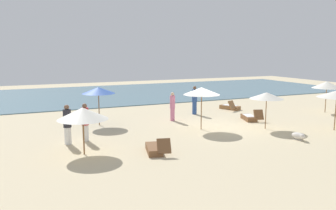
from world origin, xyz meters
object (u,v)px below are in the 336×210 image
object	(u,v)px
person_1	(172,106)
person_0	(85,122)
umbrella_1	(267,96)
dog	(299,136)
person_2	(67,124)
person_3	(195,100)
umbrella_4	(202,91)
lounger_1	(250,117)
lounger_2	(230,107)
umbrella_2	(98,90)
umbrella_3	(83,114)
umbrella_5	(327,85)
lounger_0	(155,149)

from	to	relation	value
person_1	person_0	bearing A→B (deg)	-155.31
umbrella_1	person_0	distance (m)	9.82
dog	person_1	bearing A→B (deg)	118.60
person_2	person_3	distance (m)	9.99
person_2	umbrella_4	bearing A→B (deg)	1.14
dog	umbrella_4	bearing A→B (deg)	129.19
lounger_1	lounger_2	distance (m)	4.00
umbrella_2	dog	world-z (taller)	umbrella_2
umbrella_1	umbrella_4	world-z (taller)	umbrella_4
umbrella_1	lounger_1	world-z (taller)	umbrella_1
umbrella_3	person_0	bearing A→B (deg)	77.70
umbrella_4	lounger_2	bearing A→B (deg)	42.79
umbrella_1	person_3	distance (m)	5.78
umbrella_2	umbrella_5	bearing A→B (deg)	-8.49
umbrella_4	person_0	xyz separation A→B (m)	(-6.32, 0.11, -1.21)
umbrella_5	person_2	bearing A→B (deg)	-176.19
person_3	dog	size ratio (longest dim) A/B	2.31
person_1	person_3	world-z (taller)	person_3
umbrella_2	dog	size ratio (longest dim) A/B	2.67
person_3	lounger_0	bearing A→B (deg)	-128.85
umbrella_5	dog	bearing A→B (deg)	-145.91
umbrella_1	lounger_0	distance (m)	7.71
lounger_0	person_2	world-z (taller)	person_2
person_0	person_1	distance (m)	6.45
umbrella_4	lounger_1	xyz separation A→B (m)	(4.02, 0.94, -1.96)
umbrella_1	person_2	xyz separation A→B (m)	(-10.53, 1.20, -0.92)
umbrella_1	lounger_2	xyz separation A→B (m)	(1.81, 6.11, -1.69)
person_2	dog	distance (m)	11.11
umbrella_2	person_1	size ratio (longest dim) A/B	1.26
lounger_0	person_0	xyz separation A→B (m)	(-2.34, 3.15, 0.76)
lounger_1	dog	bearing A→B (deg)	-99.14
lounger_2	umbrella_3	bearing A→B (deg)	-150.35
person_1	lounger_1	bearing A→B (deg)	-22.55
person_1	person_2	xyz separation A→B (m)	(-6.72, -2.94, 0.04)
umbrella_5	lounger_1	bearing A→B (deg)	-179.14
umbrella_1	umbrella_2	world-z (taller)	umbrella_2
person_0	umbrella_1	bearing A→B (deg)	-8.51
umbrella_4	lounger_0	world-z (taller)	umbrella_4
lounger_0	dog	world-z (taller)	lounger_0
umbrella_5	person_2	size ratio (longest dim) A/B	1.17
person_0	lounger_1	bearing A→B (deg)	4.63
lounger_2	person_3	world-z (taller)	person_3
person_1	umbrella_5	bearing A→B (deg)	-9.03
lounger_2	dog	bearing A→B (deg)	-102.46
umbrella_5	person_1	world-z (taller)	umbrella_5
lounger_1	person_0	distance (m)	10.40
umbrella_5	person_0	xyz separation A→B (m)	(-16.94, -0.94, -1.02)
umbrella_3	person_1	bearing A→B (deg)	37.34
person_2	person_0	bearing A→B (deg)	16.17
lounger_1	lounger_2	world-z (taller)	lounger_2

